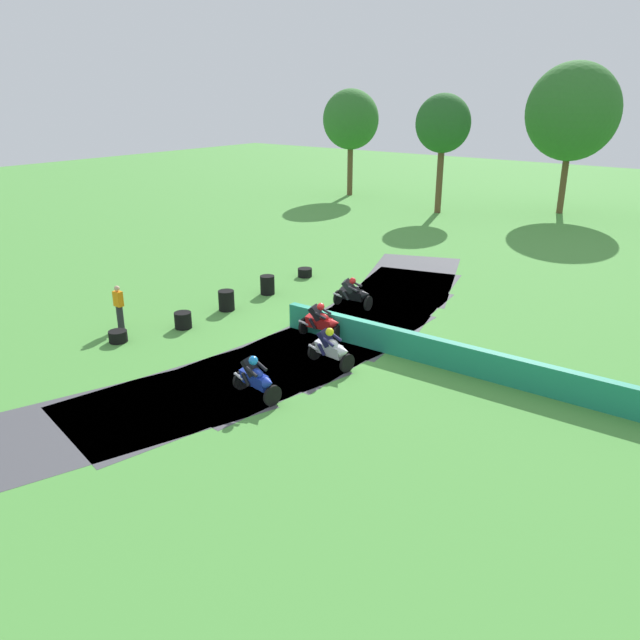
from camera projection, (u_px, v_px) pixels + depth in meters
name	position (u px, v px, depth m)	size (l,w,h in m)	color
ground_plane	(334.00, 337.00, 22.20)	(120.00, 120.00, 0.00)	#4C933D
track_asphalt	(319.00, 333.00, 22.56)	(7.25, 25.50, 0.01)	#47474C
safety_barrier	(475.00, 362.00, 19.13)	(0.30, 14.29, 0.90)	#1E8466
motorcycle_lead_blue	(256.00, 378.00, 17.61)	(1.71, 0.92, 1.43)	black
motorcycle_chase_white	(331.00, 348.00, 19.64)	(1.70, 0.89, 1.43)	black
motorcycle_trailing_red	(321.00, 321.00, 21.88)	(1.68, 0.83, 1.43)	black
motorcycle_fourth_black	(353.00, 293.00, 24.93)	(1.68, 0.91, 1.42)	black
tire_stack_near	(118.00, 336.00, 21.76)	(0.64, 0.64, 0.40)	black
tire_stack_mid_a	(183.00, 320.00, 22.99)	(0.63, 0.63, 0.60)	black
tire_stack_mid_b	(226.00, 300.00, 24.81)	(0.63, 0.63, 0.80)	black
tire_stack_far	(267.00, 285.00, 26.77)	(0.61, 0.61, 0.80)	black
tire_stack_extra_a	(305.00, 273.00, 29.30)	(0.66, 0.66, 0.40)	black
track_marshal	(119.00, 307.00, 22.78)	(0.34, 0.24, 1.63)	#232328
tree_far_left	(573.00, 112.00, 41.99)	(6.13, 6.13, 10.02)	brown
tree_far_right	(443.00, 124.00, 42.43)	(3.72, 3.72, 8.00)	brown
tree_distant	(351.00, 120.00, 49.78)	(4.42, 4.42, 8.28)	brown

